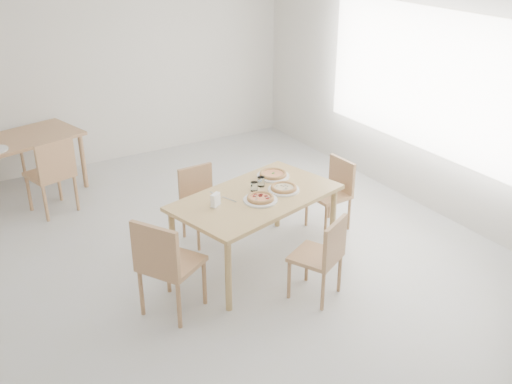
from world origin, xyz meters
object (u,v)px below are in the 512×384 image
main_table (256,203)px  chair_back_n (0,140)px  chair_north (201,198)px  plate_pepperoni (260,200)px  chair_back_s (53,171)px  pizza_mushroom (284,188)px  second_table (21,145)px  chair_west (165,261)px  pizza_pepperoni (260,198)px  tumbler_b (261,182)px  plate_margherita (273,176)px  chair_south (323,253)px  pizza_margherita (273,174)px  plate_mushroom (284,190)px  napkin_holder (215,201)px  tumbler_a (254,187)px  chair_east (334,189)px

main_table → chair_back_n: 3.97m
chair_north → plate_pepperoni: chair_north is taller
main_table → chair_back_s: (-1.42, 2.16, -0.14)m
pizza_mushroom → second_table: size_ratio=0.22×
chair_west → pizza_pepperoni: size_ratio=2.83×
chair_north → tumbler_b: (0.38, -0.61, 0.34)m
plate_pepperoni → chair_back_n: size_ratio=0.35×
chair_west → pizza_mushroom: 1.45m
plate_margherita → pizza_pepperoni: pizza_pepperoni is taller
chair_south → pizza_margherita: size_ratio=2.73×
pizza_mushroom → plate_margherita: bearing=74.6°
pizza_margherita → pizza_pepperoni: 0.59m
plate_mushroom → second_table: size_ratio=0.20×
tumbler_b → chair_back_n: bearing=119.3°
second_table → chair_back_n: chair_back_n is taller
chair_west → chair_back_n: bearing=-21.3°
plate_margherita → napkin_holder: napkin_holder is taller
plate_margherita → pizza_mushroom: pizza_mushroom is taller
pizza_margherita → plate_margherita: bearing=-26.6°
main_table → plate_margherita: bearing=23.5°
pizza_margherita → pizza_mushroom: bearing=-105.4°
tumbler_a → chair_back_n: bearing=117.4°
chair_south → chair_back_s: 3.40m
chair_west → plate_pepperoni: bearing=-109.6°
plate_mushroom → chair_back_n: size_ratio=0.34×
chair_back_s → chair_back_n: 1.44m
pizza_margherita → pizza_mushroom: size_ratio=0.89×
chair_south → pizza_pepperoni: size_ratio=2.45×
napkin_holder → chair_west: bearing=174.2°
plate_mushroom → plate_pepperoni: bearing=-165.6°
chair_east → plate_margherita: bearing=-97.6°
plate_mushroom → tumbler_b: (-0.14, 0.20, 0.04)m
chair_south → chair_west: bearing=-47.0°
plate_mushroom → pizza_pepperoni: bearing=-165.6°
pizza_pepperoni → second_table: (-1.59, 3.00, -0.12)m
main_table → chair_south: size_ratio=2.21×
pizza_mushroom → chair_back_n: 4.15m
plate_margherita → plate_mushroom: (-0.09, -0.34, 0.00)m
chair_back_n → pizza_margherita: bearing=-57.1°
tumbler_a → chair_back_s: bearing=125.4°
chair_south → napkin_holder: 1.10m
chair_east → napkin_holder: size_ratio=6.00×
plate_mushroom → chair_back_s: (-1.71, 2.20, -0.22)m
tumbler_b → plate_margherita: bearing=30.6°
chair_north → chair_west: bearing=-130.4°
pizza_mushroom → chair_back_n: (-2.05, 3.60, -0.25)m
main_table → second_table: (-1.61, 2.87, -0.02)m
chair_south → pizza_margherita: 1.18m
chair_west → napkin_holder: bearing=-94.6°
pizza_margherita → plate_pepperoni: bearing=-134.3°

